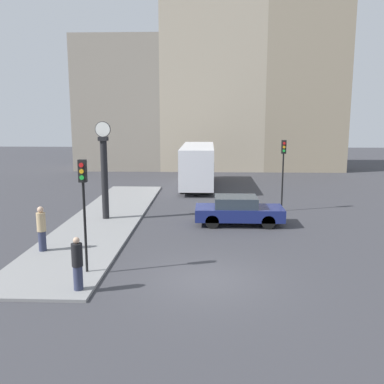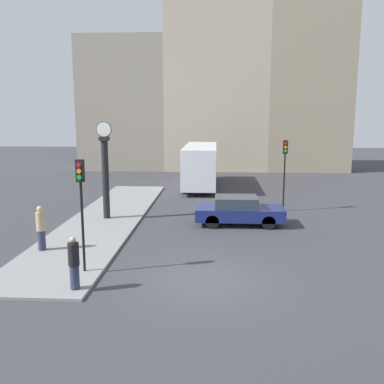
% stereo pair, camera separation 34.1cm
% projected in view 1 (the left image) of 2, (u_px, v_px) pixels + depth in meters
% --- Properties ---
extents(ground_plane, '(120.00, 120.00, 0.00)m').
position_uv_depth(ground_plane, '(207.00, 279.00, 14.47)').
color(ground_plane, '#38383D').
extents(sidewalk_corner, '(3.71, 20.24, 0.10)m').
position_uv_depth(sidewalk_corner, '(105.00, 219.00, 22.65)').
color(sidewalk_corner, gray).
rests_on(sidewalk_corner, ground_plane).
extents(building_row, '(26.54, 5.00, 19.53)m').
position_uv_depth(building_row, '(214.00, 85.00, 42.44)').
color(building_row, gray).
rests_on(building_row, ground_plane).
extents(sedan_car, '(4.41, 1.86, 1.45)m').
position_uv_depth(sedan_car, '(238.00, 210.00, 21.60)').
color(sedan_car, navy).
rests_on(sedan_car, ground_plane).
extents(bus_distant, '(2.40, 9.25, 3.18)m').
position_uv_depth(bus_distant, '(198.00, 164.00, 32.80)').
color(bus_distant, silver).
rests_on(bus_distant, ground_plane).
extents(traffic_light_near, '(0.26, 0.24, 3.92)m').
position_uv_depth(traffic_light_near, '(83.00, 193.00, 14.42)').
color(traffic_light_near, black).
rests_on(traffic_light_near, sidewalk_corner).
extents(traffic_light_far, '(0.26, 0.24, 4.08)m').
position_uv_depth(traffic_light_far, '(283.00, 161.00, 24.26)').
color(traffic_light_far, black).
rests_on(traffic_light_far, ground_plane).
extents(street_clock, '(0.80, 0.45, 5.06)m').
position_uv_depth(street_clock, '(104.00, 172.00, 22.17)').
color(street_clock, black).
rests_on(street_clock, sidewalk_corner).
extents(pedestrian_black_jacket, '(0.35, 0.35, 1.70)m').
position_uv_depth(pedestrian_black_jacket, '(77.00, 264.00, 13.23)').
color(pedestrian_black_jacket, '#2D334C').
rests_on(pedestrian_black_jacket, sidewalk_corner).
extents(pedestrian_tan_coat, '(0.35, 0.35, 1.82)m').
position_uv_depth(pedestrian_tan_coat, '(42.00, 229.00, 17.05)').
color(pedestrian_tan_coat, '#2D334C').
rests_on(pedestrian_tan_coat, sidewalk_corner).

